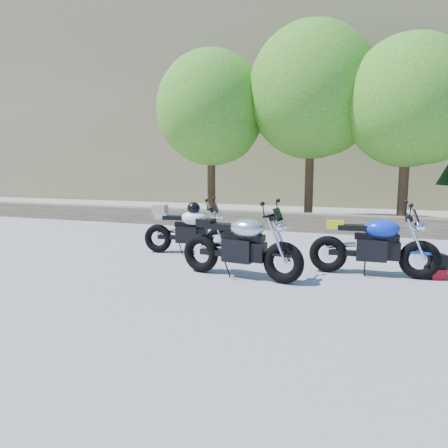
{
  "coord_description": "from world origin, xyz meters",
  "views": [
    {
      "loc": [
        2.63,
        -5.76,
        1.74
      ],
      "look_at": [
        0.2,
        1.0,
        0.75
      ],
      "focal_mm": 32.0,
      "sensor_mm": 36.0,
      "label": 1
    }
  ],
  "objects_px": {
    "silver_bike": "(241,246)",
    "backpack": "(436,267)",
    "white_bike": "(188,229)",
    "blue_bike": "(374,246)"
  },
  "relations": [
    {
      "from": "white_bike",
      "to": "backpack",
      "type": "bearing_deg",
      "value": -11.03
    },
    {
      "from": "blue_bike",
      "to": "white_bike",
      "type": "bearing_deg",
      "value": 170.12
    },
    {
      "from": "blue_bike",
      "to": "backpack",
      "type": "xyz_separation_m",
      "value": [
        0.95,
        0.16,
        -0.31
      ]
    },
    {
      "from": "silver_bike",
      "to": "white_bike",
      "type": "bearing_deg",
      "value": 146.79
    },
    {
      "from": "white_bike",
      "to": "backpack",
      "type": "height_order",
      "value": "white_bike"
    },
    {
      "from": "white_bike",
      "to": "blue_bike",
      "type": "relative_size",
      "value": 0.95
    },
    {
      "from": "silver_bike",
      "to": "white_bike",
      "type": "height_order",
      "value": "white_bike"
    },
    {
      "from": "silver_bike",
      "to": "backpack",
      "type": "bearing_deg",
      "value": 26.88
    },
    {
      "from": "silver_bike",
      "to": "blue_bike",
      "type": "xyz_separation_m",
      "value": [
        2.01,
        0.86,
        -0.02
      ]
    },
    {
      "from": "blue_bike",
      "to": "backpack",
      "type": "relative_size",
      "value": 5.24
    }
  ]
}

